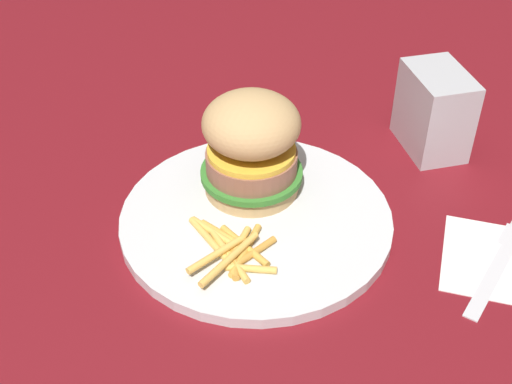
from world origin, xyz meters
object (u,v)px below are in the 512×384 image
object	(u,v)px
sandwich	(251,145)
napkin_dispenser	(434,111)
plate	(256,219)
fork	(502,258)
fries_pile	(231,250)
napkin	(501,261)

from	to	relation	value
sandwich	napkin_dispenser	size ratio (longest dim) A/B	1.15
plate	sandwich	size ratio (longest dim) A/B	2.50
sandwich	fork	bearing A→B (deg)	167.04
fries_pile	fork	distance (m)	0.26
plate	fries_pile	world-z (taller)	fries_pile
fries_pile	fork	xyz separation A→B (m)	(-0.26, -0.04, -0.01)
fork	fries_pile	bearing A→B (deg)	9.65
napkin	plate	bearing A→B (deg)	-4.05
plate	napkin_dispenser	distance (m)	0.25
fries_pile	napkin	size ratio (longest dim) A/B	0.89
sandwich	napkin	distance (m)	0.27
napkin	fork	world-z (taller)	fork
fork	sandwich	bearing A→B (deg)	-12.96
fork	napkin_dispenser	bearing A→B (deg)	-71.07
napkin	fork	bearing A→B (deg)	-114.08
plate	napkin_dispenser	size ratio (longest dim) A/B	2.87
fork	napkin_dispenser	world-z (taller)	napkin_dispenser
napkin	napkin_dispenser	distance (m)	0.20
sandwich	fork	xyz separation A→B (m)	(-0.26, 0.06, -0.06)
sandwich	plate	bearing A→B (deg)	105.24
fries_pile	napkin_dispenser	bearing A→B (deg)	-130.03
fries_pile	plate	bearing A→B (deg)	-103.60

